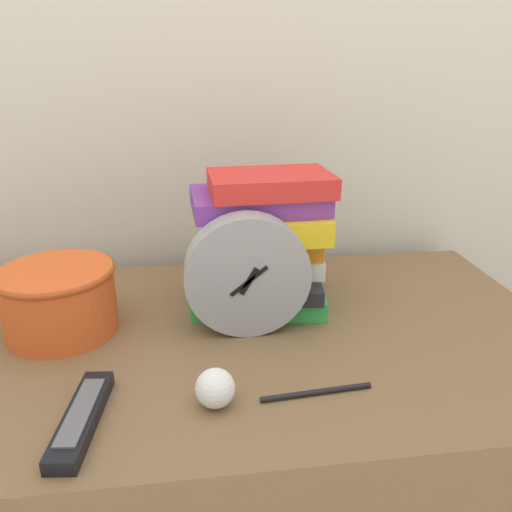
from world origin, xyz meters
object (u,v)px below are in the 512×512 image
Objects in this scene: tv_remote at (81,418)px; crumpled_paper_ball at (215,388)px; basket at (58,297)px; desk_clock at (247,276)px; pen at (316,392)px; book_stack at (263,242)px.

crumpled_paper_ball reaches higher than tv_remote.
basket is at bearing 106.99° from tv_remote.
desk_clock is 0.32m from tv_remote.
desk_clock is at bearing 70.69° from crumpled_paper_ball.
crumpled_paper_ball is 0.14m from pen.
pen is (0.31, 0.02, -0.01)m from tv_remote.
desk_clock is 0.21m from crumpled_paper_ball.
tv_remote is (0.08, -0.25, -0.05)m from basket.
tv_remote is 3.29× the size of crumpled_paper_ball.
crumpled_paper_ball is (0.24, -0.23, -0.04)m from basket.
basket is 0.45m from pen.
book_stack reaches higher than pen.
basket is (-0.35, -0.06, -0.06)m from book_stack.
pen is (0.03, -0.29, -0.12)m from book_stack.
basket is 0.26m from tv_remote.
book_stack is 0.36m from basket.
pen is (0.38, -0.23, -0.06)m from basket.
book_stack is 1.48× the size of tv_remote.
tv_remote is 0.31m from pen.
basket reaches higher than crumpled_paper_ball.
crumpled_paper_ball is at bearing -110.16° from book_stack.
desk_clock is at bearing 40.81° from tv_remote.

